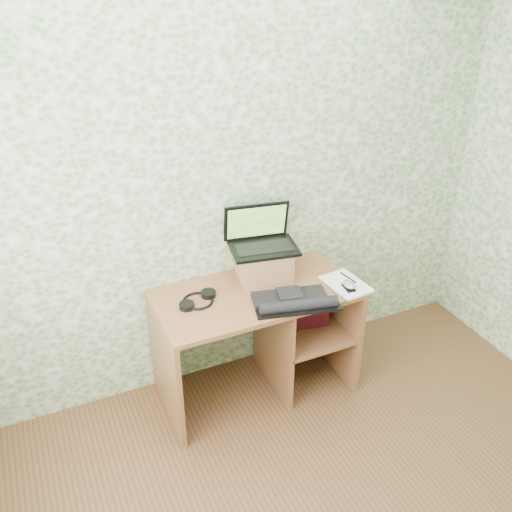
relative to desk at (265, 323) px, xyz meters
name	(u,v)px	position (x,y,z in m)	size (l,w,h in m)	color
wall_back	(234,188)	(-0.08, 0.28, 0.82)	(3.50, 3.50, 0.00)	white
desk	(265,323)	(0.00, 0.00, 0.00)	(1.20, 0.60, 0.75)	brown
riser	(263,263)	(0.04, 0.12, 0.36)	(0.32, 0.26, 0.19)	#8B5F3E
laptop	(261,238)	(0.04, 0.16, 0.52)	(0.44, 0.34, 0.27)	black
keyboard	(294,301)	(0.07, -0.23, 0.29)	(0.50, 0.35, 0.07)	black
headphones	(198,300)	(-0.42, 0.02, 0.28)	(0.24, 0.24, 0.03)	black
notepad	(346,284)	(0.45, -0.18, 0.28)	(0.21, 0.30, 0.01)	white
mouse	(349,286)	(0.44, -0.24, 0.30)	(0.06, 0.10, 0.03)	silver
pen	(348,277)	(0.50, -0.14, 0.29)	(0.01, 0.01, 0.14)	black
red_box	(310,308)	(0.30, -0.03, 0.05)	(0.23, 0.07, 0.28)	maroon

